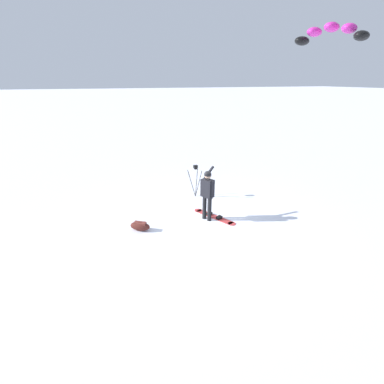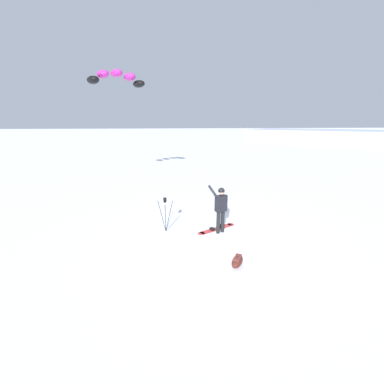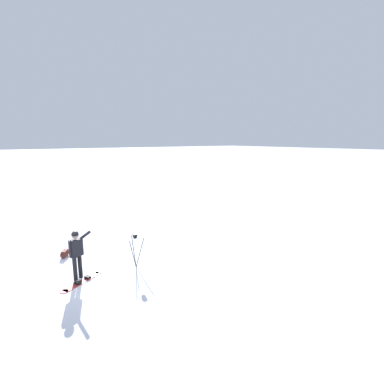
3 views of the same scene
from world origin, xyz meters
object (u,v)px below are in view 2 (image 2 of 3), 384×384
(gear_bag_large, at_px, (237,261))
(camera_tripod, at_px, (165,208))
(snowboarder, at_px, (221,205))
(traction_kite, at_px, (117,78))
(snowboard, at_px, (217,228))

(gear_bag_large, xyz_separation_m, camera_tripod, (1.99, -2.65, 0.80))
(gear_bag_large, bearing_deg, snowboarder, -90.98)
(traction_kite, bearing_deg, gear_bag_large, 112.88)
(snowboarder, height_order, traction_kite, traction_kite)
(traction_kite, height_order, camera_tripod, traction_kite)
(snowboard, bearing_deg, traction_kite, -61.08)
(traction_kite, bearing_deg, snowboard, 118.92)
(snowboarder, distance_m, camera_tripod, 2.07)
(snowboard, bearing_deg, snowboarder, 101.17)
(camera_tripod, bearing_deg, snowboarder, 170.17)
(gear_bag_large, bearing_deg, traction_kite, -67.12)
(snowboard, xyz_separation_m, camera_tripod, (1.97, -0.05, 0.93))
(snowboard, xyz_separation_m, traction_kite, (4.57, -8.27, 6.61))
(snowboarder, relative_size, camera_tripod, 1.34)
(snowboard, distance_m, camera_tripod, 2.18)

